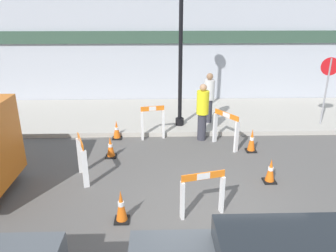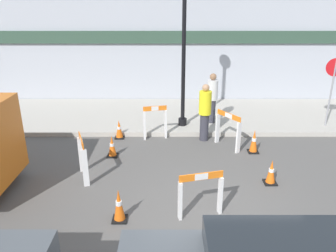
# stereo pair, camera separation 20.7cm
# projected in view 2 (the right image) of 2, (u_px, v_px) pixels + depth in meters

# --- Properties ---
(ground_plane) EXTENTS (60.00, 60.00, 0.00)m
(ground_plane) POSITION_uv_depth(u_px,v_px,m) (209.00, 223.00, 6.56)
(ground_plane) COLOR #565451
(sidewalk_slab) EXTENTS (18.00, 4.00, 0.15)m
(sidewalk_slab) POSITION_uv_depth(u_px,v_px,m) (189.00, 115.00, 12.61)
(sidewalk_slab) COLOR #ADA89E
(sidewalk_slab) RESTS_ON ground_plane
(storefront_facade) EXTENTS (18.00, 0.22, 5.50)m
(storefront_facade) POSITION_uv_depth(u_px,v_px,m) (187.00, 38.00, 13.60)
(storefront_facade) COLOR #A3A8B2
(storefront_facade) RESTS_ON ground_plane
(streetlamp_post) EXTENTS (0.44, 0.44, 4.97)m
(streetlamp_post) POSITION_uv_depth(u_px,v_px,m) (183.00, 29.00, 10.26)
(streetlamp_post) COLOR black
(streetlamp_post) RESTS_ON sidewalk_slab
(stop_sign) EXTENTS (0.60, 0.10, 2.32)m
(stop_sign) POSITION_uv_depth(u_px,v_px,m) (331.00, 81.00, 10.82)
(stop_sign) COLOR gray
(stop_sign) RESTS_ON sidewalk_slab
(barricade_0) EXTENTS (0.42, 0.84, 1.11)m
(barricade_0) POSITION_uv_depth(u_px,v_px,m) (82.00, 157.00, 8.01)
(barricade_0) COLOR white
(barricade_0) RESTS_ON ground_plane
(barricade_1) EXTENTS (0.92, 0.35, 0.99)m
(barricade_1) POSITION_uv_depth(u_px,v_px,m) (200.00, 193.00, 6.60)
(barricade_1) COLOR white
(barricade_1) RESTS_ON ground_plane
(barricade_2) EXTENTS (0.64, 0.89, 1.10)m
(barricade_2) POSITION_uv_depth(u_px,v_px,m) (227.00, 129.00, 9.78)
(barricade_2) COLOR white
(barricade_2) RESTS_ON ground_plane
(barricade_3) EXTENTS (0.76, 0.28, 1.10)m
(barricade_3) POSITION_uv_depth(u_px,v_px,m) (154.00, 122.00, 10.42)
(barricade_3) COLOR white
(barricade_3) RESTS_ON ground_plane
(traffic_cone_0) EXTENTS (0.30, 0.30, 0.71)m
(traffic_cone_0) POSITION_uv_depth(u_px,v_px,m) (118.00, 206.00, 6.52)
(traffic_cone_0) COLOR black
(traffic_cone_0) RESTS_ON ground_plane
(traffic_cone_1) EXTENTS (0.30, 0.30, 0.62)m
(traffic_cone_1) POSITION_uv_depth(u_px,v_px,m) (270.00, 172.00, 7.90)
(traffic_cone_1) COLOR black
(traffic_cone_1) RESTS_ON ground_plane
(traffic_cone_2) EXTENTS (0.30, 0.30, 0.70)m
(traffic_cone_2) POSITION_uv_depth(u_px,v_px,m) (253.00, 141.00, 9.54)
(traffic_cone_2) COLOR black
(traffic_cone_2) RESTS_ON ground_plane
(traffic_cone_3) EXTENTS (0.30, 0.30, 0.61)m
(traffic_cone_3) POSITION_uv_depth(u_px,v_px,m) (118.00, 130.00, 10.56)
(traffic_cone_3) COLOR black
(traffic_cone_3) RESTS_ON ground_plane
(traffic_cone_4) EXTENTS (0.30, 0.30, 0.62)m
(traffic_cone_4) POSITION_uv_depth(u_px,v_px,m) (111.00, 147.00, 9.29)
(traffic_cone_4) COLOR black
(traffic_cone_4) RESTS_ON ground_plane
(person_worker) EXTENTS (0.52, 0.52, 1.83)m
(person_worker) POSITION_uv_depth(u_px,v_px,m) (204.00, 111.00, 10.19)
(person_worker) COLOR #33333D
(person_worker) RESTS_ON ground_plane
(person_pedestrian) EXTENTS (0.46, 0.46, 1.75)m
(person_pedestrian) POSITION_uv_depth(u_px,v_px,m) (211.00, 97.00, 11.32)
(person_pedestrian) COLOR #33333D
(person_pedestrian) RESTS_ON sidewalk_slab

